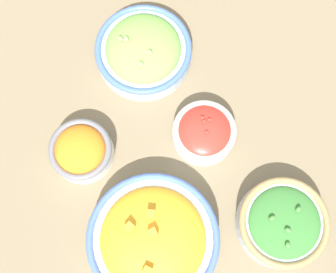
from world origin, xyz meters
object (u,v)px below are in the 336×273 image
(bowl_lettuce, at_px, (144,51))
(bowl_broccoli, at_px, (283,223))
(bowl_squash, at_px, (153,240))
(bowl_cherry_tomatoes, at_px, (204,132))
(bowl_carrots, at_px, (81,150))

(bowl_lettuce, distance_m, bowl_broccoli, 0.40)
(bowl_squash, distance_m, bowl_broccoli, 0.22)
(bowl_cherry_tomatoes, height_order, bowl_broccoli, bowl_broccoli)
(bowl_carrots, relative_size, bowl_lettuce, 0.62)
(bowl_cherry_tomatoes, relative_size, bowl_broccoli, 0.74)
(bowl_lettuce, height_order, bowl_broccoli, bowl_lettuce)
(bowl_squash, xyz_separation_m, bowl_lettuce, (0.33, -0.09, -0.01))
(bowl_squash, bearing_deg, bowl_lettuce, -14.94)
(bowl_carrots, relative_size, bowl_cherry_tomatoes, 0.98)
(bowl_cherry_tomatoes, height_order, bowl_squash, bowl_squash)
(bowl_carrots, distance_m, bowl_lettuce, 0.22)
(bowl_squash, bearing_deg, bowl_carrots, 21.45)
(bowl_squash, bearing_deg, bowl_cherry_tomatoes, -43.83)
(bowl_cherry_tomatoes, relative_size, bowl_lettuce, 0.63)
(bowl_cherry_tomatoes, bearing_deg, bowl_carrots, 80.39)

